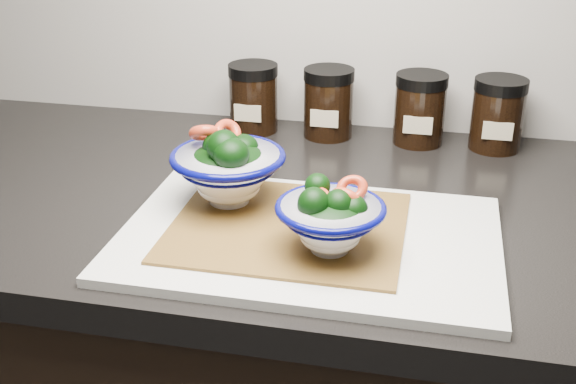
% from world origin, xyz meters
% --- Properties ---
extents(countertop, '(3.50, 0.60, 0.04)m').
position_xyz_m(countertop, '(0.00, 1.45, 0.88)').
color(countertop, black).
rests_on(countertop, cabinet).
extents(cutting_board, '(0.45, 0.30, 0.01)m').
position_xyz_m(cutting_board, '(0.00, 1.32, 0.91)').
color(cutting_board, silver).
rests_on(cutting_board, countertop).
extents(bamboo_mat, '(0.28, 0.24, 0.00)m').
position_xyz_m(bamboo_mat, '(-0.02, 1.34, 0.91)').
color(bamboo_mat, olive).
rests_on(bamboo_mat, cutting_board).
extents(bowl_left, '(0.15, 0.15, 0.11)m').
position_xyz_m(bowl_left, '(-0.11, 1.38, 0.96)').
color(bowl_left, white).
rests_on(bowl_left, bamboo_mat).
extents(bowl_right, '(0.12, 0.12, 0.09)m').
position_xyz_m(bowl_right, '(0.03, 1.29, 0.96)').
color(bowl_right, white).
rests_on(bowl_right, bamboo_mat).
extents(spice_jar_a, '(0.08, 0.08, 0.11)m').
position_xyz_m(spice_jar_a, '(-0.16, 1.69, 0.96)').
color(spice_jar_a, black).
rests_on(spice_jar_a, countertop).
extents(spice_jar_b, '(0.08, 0.08, 0.11)m').
position_xyz_m(spice_jar_b, '(-0.03, 1.69, 0.96)').
color(spice_jar_b, black).
rests_on(spice_jar_b, countertop).
extents(spice_jar_c, '(0.08, 0.08, 0.11)m').
position_xyz_m(spice_jar_c, '(0.11, 1.69, 0.96)').
color(spice_jar_c, black).
rests_on(spice_jar_c, countertop).
extents(spice_jar_d, '(0.08, 0.08, 0.11)m').
position_xyz_m(spice_jar_d, '(0.23, 1.69, 0.96)').
color(spice_jar_d, black).
rests_on(spice_jar_d, countertop).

